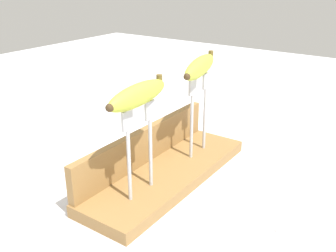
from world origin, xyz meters
name	(u,v)px	position (x,y,z in m)	size (l,w,h in m)	color
ground_plane	(168,179)	(0.00, 0.00, 0.00)	(3.00, 3.00, 0.00)	silver
wooden_board	(168,174)	(0.00, 0.00, 0.01)	(0.45, 0.14, 0.03)	olive
board_backstop	(145,145)	(0.00, 0.06, 0.07)	(0.44, 0.02, 0.08)	olive
fork_stand_left	(140,142)	(-0.11, -0.01, 0.13)	(0.09, 0.01, 0.18)	#B2B2B7
fork_stand_right	(199,108)	(0.11, -0.01, 0.14)	(0.08, 0.01, 0.19)	#B2B2B7
banana_raised_left	(138,95)	(-0.11, -0.01, 0.22)	(0.17, 0.05, 0.04)	#B2C138
banana_raised_right	(200,66)	(0.11, -0.01, 0.23)	(0.19, 0.08, 0.04)	#B2C138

